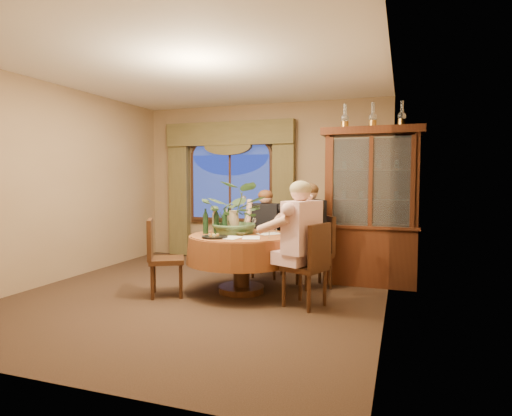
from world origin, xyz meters
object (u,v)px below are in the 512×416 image
(dining_table, at_px, (241,264))
(wine_bottle_1, at_px, (216,221))
(wine_bottle_3, at_px, (225,222))
(china_cabinet, at_px, (371,207))
(wine_bottle_5, at_px, (206,221))
(wine_bottle_2, at_px, (215,220))
(centerpiece_plant, at_px, (237,189))
(chair_right, at_px, (304,265))
(wine_bottle_4, at_px, (229,220))
(oil_lamp_center, at_px, (373,115))
(chair_back_right, at_px, (314,252))
(oil_lamp_right, at_px, (402,114))
(person_scarf, at_px, (311,235))
(chair_front_left, at_px, (167,258))
(person_pink, at_px, (302,244))
(chair_back, at_px, (267,245))
(person_back, at_px, (266,233))
(olive_bowl, at_px, (242,234))
(oil_lamp_left, at_px, (345,116))
(wine_bottle_0, at_px, (226,221))
(stoneware_vase, at_px, (234,222))

(dining_table, relative_size, wine_bottle_1, 4.31)
(wine_bottle_3, bearing_deg, wine_bottle_1, 168.19)
(china_cabinet, height_order, wine_bottle_5, china_cabinet)
(dining_table, relative_size, wine_bottle_2, 4.31)
(centerpiece_plant, bearing_deg, chair_right, -25.49)
(dining_table, bearing_deg, wine_bottle_4, 141.61)
(oil_lamp_center, height_order, wine_bottle_1, oil_lamp_center)
(wine_bottle_2, distance_m, wine_bottle_5, 0.20)
(chair_right, relative_size, chair_back_right, 1.00)
(centerpiece_plant, relative_size, wine_bottle_5, 2.95)
(oil_lamp_right, relative_size, person_scarf, 0.24)
(chair_front_left, height_order, person_pink, person_pink)
(chair_back, height_order, wine_bottle_1, wine_bottle_1)
(chair_back_right, relative_size, person_pink, 0.66)
(chair_back_right, xyz_separation_m, person_back, (-0.81, 0.42, 0.17))
(oil_lamp_center, relative_size, wine_bottle_2, 1.03)
(china_cabinet, xyz_separation_m, olive_bowl, (-1.52, -1.03, -0.31))
(person_scarf, bearing_deg, person_back, 25.82)
(dining_table, relative_size, oil_lamp_center, 4.18)
(dining_table, xyz_separation_m, oil_lamp_left, (1.17, 0.98, 1.96))
(chair_right, height_order, wine_bottle_1, wine_bottle_1)
(oil_lamp_center, distance_m, wine_bottle_0, 2.46)
(chair_right, bearing_deg, centerpiece_plant, 84.95)
(chair_back, relative_size, stoneware_vase, 3.18)
(oil_lamp_right, height_order, stoneware_vase, oil_lamp_right)
(chair_back_right, height_order, centerpiece_plant, centerpiece_plant)
(person_back, relative_size, stoneware_vase, 4.33)
(oil_lamp_left, relative_size, oil_lamp_right, 1.00)
(chair_back, xyz_separation_m, wine_bottle_3, (-0.26, -1.01, 0.44))
(oil_lamp_left, height_order, oil_lamp_center, same)
(wine_bottle_0, bearing_deg, wine_bottle_2, 155.62)
(olive_bowl, bearing_deg, chair_right, -17.85)
(chair_front_left, distance_m, wine_bottle_0, 0.89)
(dining_table, distance_m, wine_bottle_1, 0.64)
(oil_lamp_center, bearing_deg, person_pink, -116.01)
(chair_back_right, bearing_deg, olive_bowl, 93.29)
(dining_table, height_order, wine_bottle_1, wine_bottle_1)
(stoneware_vase, bearing_deg, oil_lamp_right, 23.31)
(chair_right, relative_size, wine_bottle_0, 2.91)
(chair_back, relative_size, person_pink, 0.66)
(chair_right, height_order, chair_front_left, same)
(oil_lamp_right, bearing_deg, wine_bottle_3, -153.68)
(chair_front_left, relative_size, person_scarf, 0.68)
(oil_lamp_right, bearing_deg, olive_bowl, -151.43)
(person_scarf, bearing_deg, centerpiece_plant, 79.07)
(wine_bottle_0, bearing_deg, oil_lamp_left, 33.79)
(chair_right, bearing_deg, wine_bottle_1, 97.05)
(chair_back, height_order, wine_bottle_2, wine_bottle_2)
(chair_right, distance_m, wine_bottle_4, 1.36)
(wine_bottle_3, bearing_deg, olive_bowl, 4.25)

